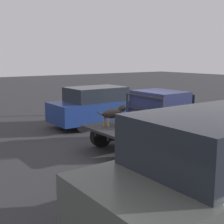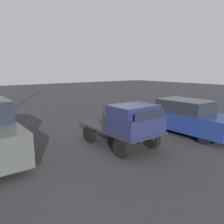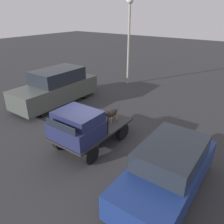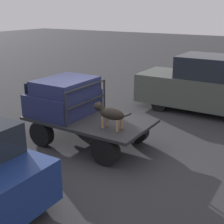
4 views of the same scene
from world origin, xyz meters
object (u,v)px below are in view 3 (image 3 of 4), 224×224
Objects in this scene: parked_pickup_far at (56,87)px; dog at (111,113)px; light_pole_near at (129,25)px; flatbed_truck at (92,132)px; parked_sedan at (168,170)px.

dog is at bearing 78.54° from parked_pickup_far.
dog is at bearing 26.93° from light_pole_near.
flatbed_truck is 0.56× the size of light_pole_near.
parked_pickup_far reaches higher than parked_sedan.
flatbed_truck is at bearing -102.15° from parked_sedan.
light_pole_near is at bearing -171.79° from dog.
dog is 0.26× the size of parked_sedan.
dog is 8.63m from light_pole_near.
flatbed_truck is 3.07× the size of dog.
flatbed_truck is 0.64× the size of parked_pickup_far.
parked_pickup_far is (-2.92, -8.37, 0.18)m from parked_sedan.
parked_pickup_far reaches higher than dog.
parked_sedan is 8.87m from parked_pickup_far.
dog is 3.72m from parked_sedan.
flatbed_truck is at bearing -39.53° from dog.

